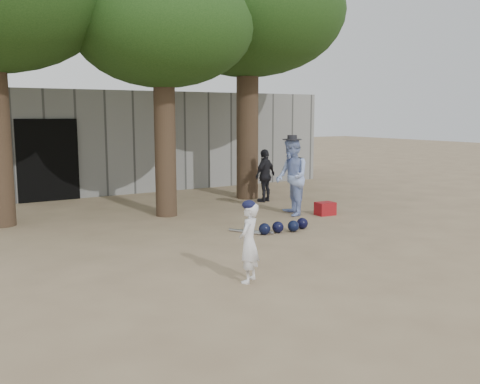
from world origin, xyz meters
TOP-DOWN VIEW (x-y plane):
  - ground at (0.00, 0.00)m, footprint 70.00×70.00m
  - boy_player at (-0.47, -0.93)m, footprint 0.49×0.46m
  - spectator_blue at (3.08, 2.71)m, footprint 0.93×1.04m
  - spectator_dark at (3.66, 4.62)m, footprint 0.89×0.62m
  - red_bag at (3.76, 2.30)m, footprint 0.45×0.36m
  - back_building at (-0.00, 10.33)m, footprint 16.00×5.24m
  - helmet_row at (1.87, 1.35)m, footprint 1.19×0.35m
  - bat_pile at (1.24, 1.64)m, footprint 0.62×0.75m
  - tree_row at (0.74, 5.02)m, footprint 11.40×5.80m

SIDE VIEW (x-z plane):
  - ground at x=0.00m, z-range 0.00..0.00m
  - bat_pile at x=1.24m, z-range 0.00..0.06m
  - helmet_row at x=1.87m, z-range 0.00..0.23m
  - red_bag at x=3.76m, z-range 0.00..0.30m
  - boy_player at x=-0.47m, z-range 0.00..1.13m
  - spectator_dark at x=3.66m, z-range 0.00..1.40m
  - spectator_blue at x=3.08m, z-range 0.00..1.78m
  - back_building at x=0.00m, z-range 0.00..3.00m
  - tree_row at x=0.74m, z-range 1.34..8.03m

